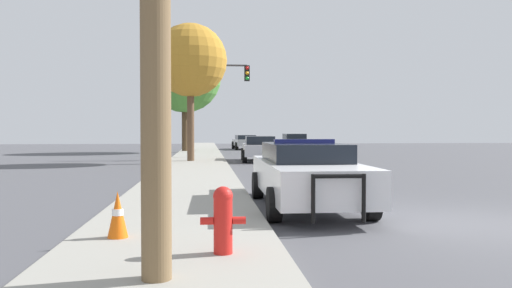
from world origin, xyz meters
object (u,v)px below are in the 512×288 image
(car_background_distant, at_px, (245,141))
(car_background_oncoming, at_px, (295,143))
(car_background_midblock, at_px, (259,148))
(traffic_cone, at_px, (118,214))
(police_car, at_px, (306,173))
(tree_sidewalk_mid, at_px, (190,61))
(fire_hydrant, at_px, (223,218))
(traffic_light, at_px, (214,91))
(tree_sidewalk_far, at_px, (185,76))

(car_background_distant, bearing_deg, car_background_oncoming, -70.98)
(car_background_distant, distance_m, car_background_midblock, 17.13)
(car_background_distant, bearing_deg, traffic_cone, -100.06)
(police_car, bearing_deg, car_background_distant, -91.60)
(tree_sidewalk_mid, bearing_deg, fire_hydrant, -87.10)
(police_car, relative_size, traffic_light, 0.98)
(police_car, height_order, car_background_oncoming, police_car)
(fire_hydrant, distance_m, tree_sidewalk_far, 32.25)
(tree_sidewalk_mid, bearing_deg, police_car, -78.96)
(police_car, relative_size, traffic_cone, 8.11)
(tree_sidewalk_mid, bearing_deg, traffic_light, 70.00)
(car_background_midblock, distance_m, tree_sidewalk_mid, 5.90)
(car_background_midblock, xyz_separation_m, tree_sidewalk_far, (-4.46, 11.19, 5.01))
(tree_sidewalk_mid, xyz_separation_m, traffic_cone, (-0.49, -18.22, -4.72))
(traffic_light, distance_m, traffic_cone, 22.02)
(traffic_light, height_order, tree_sidewalk_far, tree_sidewalk_far)
(tree_sidewalk_far, bearing_deg, car_background_distant, 49.83)
(fire_hydrant, xyz_separation_m, traffic_light, (0.28, 22.75, 3.37))
(tree_sidewalk_mid, height_order, traffic_cone, tree_sidewalk_mid)
(fire_hydrant, bearing_deg, car_background_midblock, 82.61)
(police_car, distance_m, traffic_cone, 4.74)
(car_background_oncoming, distance_m, car_background_midblock, 10.12)
(car_background_distant, bearing_deg, traffic_light, -103.89)
(police_car, xyz_separation_m, traffic_light, (-1.65, 18.38, 3.20))
(fire_hydrant, bearing_deg, tree_sidewalk_mid, 92.90)
(traffic_light, relative_size, car_background_distant, 1.16)
(car_background_midblock, bearing_deg, traffic_cone, -99.11)
(traffic_light, distance_m, tree_sidewalk_far, 9.44)
(car_background_midblock, distance_m, traffic_cone, 19.95)
(car_background_oncoming, relative_size, tree_sidewalk_far, 0.49)
(car_background_oncoming, xyz_separation_m, traffic_cone, (-7.75, -28.96, -0.29))
(traffic_light, bearing_deg, tree_sidewalk_mid, -110.00)
(police_car, height_order, traffic_cone, police_car)
(traffic_light, bearing_deg, fire_hydrant, -90.70)
(police_car, relative_size, fire_hydrant, 6.41)
(car_background_distant, height_order, tree_sidewalk_far, tree_sidewalk_far)
(police_car, relative_size, car_background_distant, 1.14)
(car_background_midblock, bearing_deg, police_car, -89.75)
(police_car, height_order, tree_sidewalk_far, tree_sidewalk_far)
(car_background_distant, relative_size, car_background_oncoming, 1.16)
(traffic_cone, bearing_deg, car_background_oncoming, 75.01)
(fire_hydrant, xyz_separation_m, traffic_cone, (-1.47, 1.08, -0.11))
(traffic_light, xyz_separation_m, car_background_oncoming, (6.01, 7.29, -3.19))
(fire_hydrant, distance_m, traffic_light, 23.00)
(tree_sidewalk_far, bearing_deg, fire_hydrant, -86.78)
(police_car, distance_m, car_background_midblock, 16.23)
(car_background_distant, distance_m, tree_sidewalk_mid, 19.42)
(police_car, height_order, car_background_midblock, police_car)
(car_background_midblock, xyz_separation_m, traffic_cone, (-4.14, -19.51, -0.27))
(traffic_light, height_order, traffic_cone, traffic_light)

